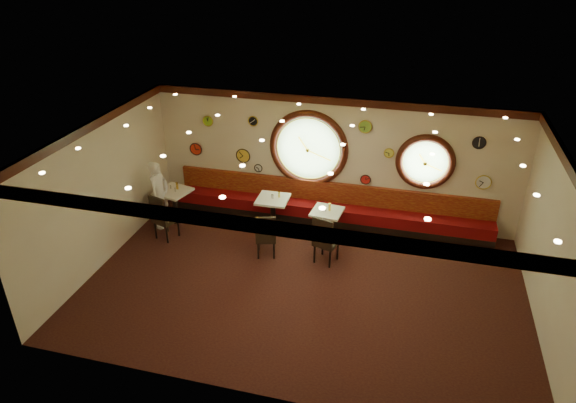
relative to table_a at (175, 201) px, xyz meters
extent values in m
cube|color=black|center=(3.80, -1.89, -0.52)|extent=(9.00, 6.00, 0.00)
cube|color=gold|center=(3.80, -1.89, 2.68)|extent=(9.00, 6.00, 0.02)
cube|color=beige|center=(3.80, 1.11, 1.08)|extent=(9.00, 0.02, 3.20)
cube|color=beige|center=(3.80, -4.89, 1.08)|extent=(9.00, 0.02, 3.20)
cube|color=beige|center=(-0.70, -1.89, 1.08)|extent=(0.02, 6.00, 3.20)
cube|color=beige|center=(8.30, -1.89, 1.08)|extent=(0.02, 6.00, 3.20)
cube|color=#331109|center=(3.80, 1.06, 2.59)|extent=(9.00, 0.10, 0.18)
cube|color=#331109|center=(3.80, -4.84, 2.59)|extent=(9.00, 0.10, 0.18)
cube|color=#331109|center=(-0.65, -1.89, 2.59)|extent=(0.10, 6.00, 0.18)
cube|color=#331109|center=(8.25, -1.89, 2.59)|extent=(0.10, 6.00, 0.18)
cube|color=black|center=(3.80, 0.83, -0.42)|extent=(8.00, 0.55, 0.20)
cube|color=#5D080B|center=(3.80, 0.83, -0.17)|extent=(8.00, 0.55, 0.30)
cube|color=#65080E|center=(3.80, 1.05, 0.23)|extent=(8.00, 0.10, 0.55)
cylinder|color=#82B46C|center=(3.20, 1.10, 1.33)|extent=(1.66, 0.02, 1.66)
torus|color=#331109|center=(3.20, 1.09, 1.33)|extent=(1.98, 0.18, 1.98)
torus|color=gold|center=(3.20, 1.06, 1.33)|extent=(1.61, 0.03, 1.61)
cylinder|color=#82B46C|center=(6.00, 1.10, 1.28)|extent=(1.10, 0.02, 1.10)
torus|color=#331109|center=(6.00, 1.09, 1.28)|extent=(1.38, 0.18, 1.38)
torus|color=gold|center=(6.00, 1.06, 1.28)|extent=(1.09, 0.03, 1.09)
cylinder|color=gold|center=(1.50, 1.07, 0.98)|extent=(0.36, 0.03, 0.36)
cylinder|color=black|center=(1.80, 1.07, 1.93)|extent=(0.24, 0.03, 0.24)
cylinder|color=silver|center=(7.35, 1.07, 0.93)|extent=(0.34, 0.03, 0.34)
cylinder|color=silver|center=(1.90, 1.07, 0.68)|extent=(0.20, 0.03, 0.20)
cylinder|color=red|center=(0.20, 1.07, 1.03)|extent=(0.32, 0.03, 0.32)
cylinder|color=red|center=(4.65, 1.07, 0.68)|extent=(0.24, 0.03, 0.24)
cylinder|color=#85BC25|center=(0.60, 1.07, 1.83)|extent=(0.26, 0.03, 0.26)
cylinder|color=#E1DD4B|center=(5.15, 1.07, 1.43)|extent=(0.22, 0.03, 0.22)
cylinder|color=#79B338|center=(4.55, 1.07, 2.03)|extent=(0.30, 0.03, 0.30)
cylinder|color=black|center=(7.10, 1.07, 1.88)|extent=(0.28, 0.03, 0.28)
cylinder|color=black|center=(0.00, 0.00, -0.49)|extent=(0.47, 0.47, 0.06)
cylinder|color=black|center=(0.00, 0.00, -0.11)|extent=(0.13, 0.13, 0.75)
cube|color=white|center=(0.00, 0.00, 0.28)|extent=(0.92, 0.92, 0.05)
cylinder|color=black|center=(2.53, 0.21, -0.49)|extent=(0.47, 0.47, 0.06)
cylinder|color=black|center=(2.53, 0.21, -0.11)|extent=(0.13, 0.13, 0.76)
cube|color=white|center=(2.53, 0.21, 0.28)|extent=(0.77, 0.77, 0.05)
cylinder|color=black|center=(3.91, 0.05, -0.49)|extent=(0.44, 0.44, 0.06)
cylinder|color=black|center=(3.91, 0.05, -0.15)|extent=(0.12, 0.12, 0.69)
cube|color=white|center=(3.91, 0.05, 0.22)|extent=(0.77, 0.77, 0.05)
cube|color=black|center=(0.17, -0.85, -0.04)|extent=(0.62, 0.62, 0.08)
cube|color=black|center=(0.11, -1.05, 0.32)|extent=(0.48, 0.22, 0.64)
cube|color=black|center=(2.71, -0.97, -0.07)|extent=(0.56, 0.56, 0.08)
cube|color=black|center=(2.76, -1.16, 0.27)|extent=(0.45, 0.18, 0.59)
cube|color=black|center=(4.08, -0.89, -0.03)|extent=(0.61, 0.61, 0.09)
cube|color=black|center=(4.02, -1.09, 0.33)|extent=(0.49, 0.20, 0.64)
cylinder|color=silver|center=(-0.11, 0.07, 0.35)|extent=(0.03, 0.03, 0.09)
cylinder|color=#B8B8BC|center=(2.51, 0.22, 0.36)|extent=(0.04, 0.04, 0.10)
cylinder|color=silver|center=(3.80, 0.06, 0.29)|extent=(0.04, 0.04, 0.10)
cylinder|color=silver|center=(0.07, -0.04, 0.36)|extent=(0.04, 0.04, 0.10)
cylinder|color=silver|center=(2.54, 0.20, 0.36)|extent=(0.04, 0.04, 0.10)
cylinder|color=silver|center=(3.88, 0.01, 0.29)|extent=(0.04, 0.04, 0.10)
cylinder|color=gold|center=(0.06, 0.10, 0.40)|extent=(0.06, 0.06, 0.18)
cylinder|color=gold|center=(2.67, 0.30, 0.38)|extent=(0.05, 0.05, 0.15)
cylinder|color=gold|center=(3.96, 0.08, 0.33)|extent=(0.06, 0.06, 0.18)
imported|color=white|center=(-0.20, -0.36, 0.34)|extent=(0.46, 0.66, 1.72)
camera|label=1|loc=(5.68, -10.41, 6.02)|focal=32.00mm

